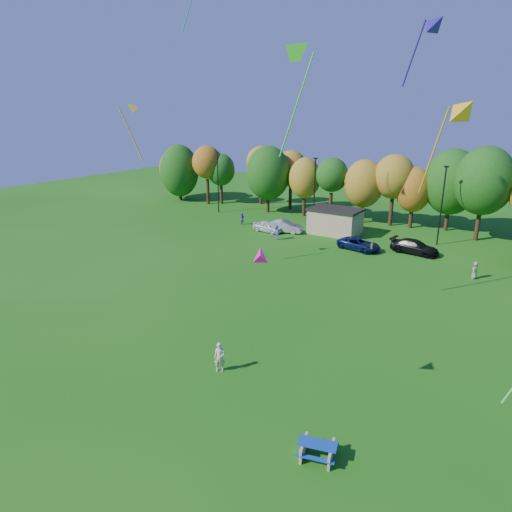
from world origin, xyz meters
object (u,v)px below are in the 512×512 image
Objects in this scene: car_a at (268,227)px; kite_flyer at (220,357)px; car_b at (284,226)px; picnic_table at (317,449)px; car_d at (415,247)px; car_c at (359,244)px.

kite_flyer is at bearing -145.95° from car_a.
kite_flyer is 32.99m from car_b.
picnic_table is 0.44× the size of car_b.
car_d is (3.49, 30.31, -0.17)m from kite_flyer.
car_c is (12.69, -1.10, -0.03)m from car_a.
car_b is (1.91, 0.97, 0.06)m from car_a.
kite_flyer reaches higher than car_a.
car_b is (-20.93, 33.66, 0.33)m from picnic_table.
picnic_table is 39.64m from car_b.
kite_flyer is 0.40× the size of car_b.
car_a is 0.89× the size of car_b.
car_b is 10.98m from car_c.
car_b is 0.95× the size of car_c.
picnic_table is at bearing -150.90° from car_c.
kite_flyer reaches higher than car_c.
car_a reaches higher than car_c.
kite_flyer is at bearing -171.68° from car_b.
car_b is at bearing 106.88° from picnic_table.
car_b is at bearing 80.84° from kite_flyer.
kite_flyer is at bearing -164.48° from car_c.
car_c is (-2.09, 28.30, -0.25)m from kite_flyer.
car_c is (-10.15, 31.59, 0.24)m from picnic_table.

